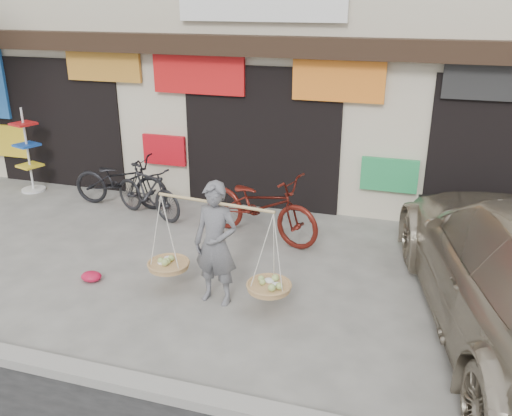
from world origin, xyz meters
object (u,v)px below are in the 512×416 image
(bike_0, at_px, (121,181))
(bike_2, at_px, (260,205))
(display_rack, at_px, (29,158))
(bike_1, at_px, (148,191))
(street_vendor, at_px, (216,248))

(bike_0, height_order, bike_2, bike_2)
(bike_2, height_order, display_rack, display_rack)
(bike_2, distance_m, display_rack, 5.37)
(bike_1, relative_size, bike_2, 0.74)
(bike_0, xyz_separation_m, bike_1, (0.76, -0.34, -0.02))
(bike_0, xyz_separation_m, bike_2, (3.02, -0.63, 0.07))
(bike_0, xyz_separation_m, display_rack, (-2.28, 0.23, 0.20))
(street_vendor, relative_size, bike_1, 1.25)
(street_vendor, height_order, bike_1, street_vendor)
(display_rack, bearing_deg, bike_2, -9.26)
(bike_2, bearing_deg, bike_1, 100.09)
(street_vendor, distance_m, bike_2, 2.16)
(bike_0, relative_size, display_rack, 1.11)
(bike_0, bearing_deg, bike_1, -116.31)
(street_vendor, relative_size, bike_0, 1.05)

